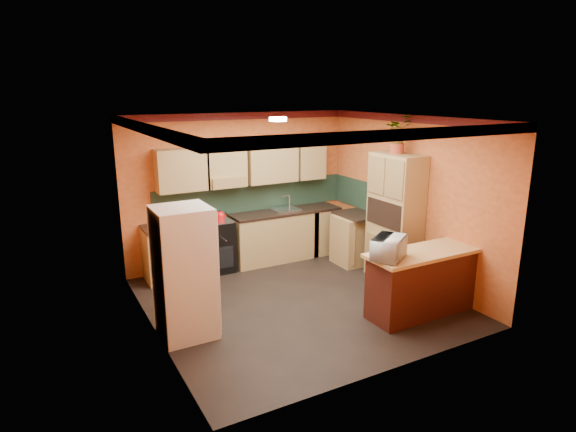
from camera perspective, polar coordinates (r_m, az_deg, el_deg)
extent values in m
plane|color=black|center=(7.35, 1.10, -10.04)|extent=(4.20, 4.20, 0.00)
cube|color=white|center=(6.68, 1.21, 11.49)|extent=(4.20, 4.20, 0.04)
cube|color=orange|center=(8.73, -5.71, 3.23)|extent=(4.20, 0.04, 2.70)
cube|color=orange|center=(5.25, 12.64, -4.83)|extent=(4.20, 0.04, 2.70)
cube|color=orange|center=(6.16, -16.07, -2.14)|extent=(0.04, 4.20, 2.70)
cube|color=orange|center=(8.12, 14.14, 1.98)|extent=(0.04, 4.20, 2.70)
cube|color=#1E372B|center=(8.85, -4.17, 2.33)|extent=(3.70, 0.02, 0.53)
cube|color=#1E372B|center=(9.19, 8.14, 2.68)|extent=(0.02, 1.40, 0.53)
cube|color=tan|center=(8.54, -4.72, 6.06)|extent=(3.10, 0.34, 0.70)
cylinder|color=white|center=(7.21, -1.21, 11.40)|extent=(0.26, 0.26, 0.06)
cube|color=tan|center=(8.69, -4.80, -3.00)|extent=(3.65, 0.60, 0.88)
cube|color=black|center=(8.56, -4.86, -0.07)|extent=(3.65, 0.62, 0.04)
cube|color=black|center=(8.47, -8.67, -3.50)|extent=(0.58, 0.58, 0.91)
cube|color=silver|center=(8.88, -0.29, 0.76)|extent=(0.48, 0.40, 0.03)
cube|color=tan|center=(8.87, 8.17, -2.74)|extent=(0.60, 0.80, 0.88)
cube|color=black|center=(8.74, 8.28, 0.14)|extent=(0.62, 0.80, 0.04)
cube|color=white|center=(6.22, -12.18, -6.60)|extent=(0.68, 0.66, 1.70)
cube|color=tan|center=(8.04, 12.56, -0.24)|extent=(0.48, 0.90, 2.10)
cylinder|color=#AE402A|center=(7.87, 12.77, 7.81)|extent=(0.22, 0.22, 0.16)
imported|color=tan|center=(7.84, 12.90, 10.01)|extent=(0.43, 0.38, 0.45)
cube|color=#4A1911|center=(7.13, 16.20, -7.59)|extent=(1.80, 0.55, 0.88)
cube|color=tan|center=(6.97, 16.47, -4.05)|extent=(1.90, 0.65, 0.05)
imported|color=white|center=(6.43, 11.87, -3.72)|extent=(0.64, 0.59, 0.29)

